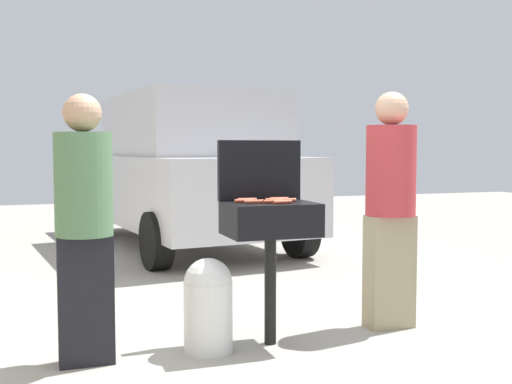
% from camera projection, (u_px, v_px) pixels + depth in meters
% --- Properties ---
extents(ground_plane, '(24.00, 24.00, 0.00)m').
position_uv_depth(ground_plane, '(250.00, 360.00, 3.98)').
color(ground_plane, '#9E998E').
extents(bbq_grill, '(0.60, 0.44, 0.96)m').
position_uv_depth(bbq_grill, '(270.00, 224.00, 4.27)').
color(bbq_grill, black).
rests_on(bbq_grill, ground).
extents(grill_lid_open, '(0.60, 0.05, 0.42)m').
position_uv_depth(grill_lid_open, '(260.00, 170.00, 4.45)').
color(grill_lid_open, black).
rests_on(grill_lid_open, bbq_grill).
extents(hot_dog_0, '(0.13, 0.04, 0.03)m').
position_uv_depth(hot_dog_0, '(273.00, 201.00, 4.21)').
color(hot_dog_0, '#AD4228').
rests_on(hot_dog_0, bbq_grill).
extents(hot_dog_1, '(0.13, 0.04, 0.03)m').
position_uv_depth(hot_dog_1, '(279.00, 199.00, 4.41)').
color(hot_dog_1, '#B74C33').
rests_on(hot_dog_1, bbq_grill).
extents(hot_dog_2, '(0.13, 0.04, 0.03)m').
position_uv_depth(hot_dog_2, '(283.00, 202.00, 4.17)').
color(hot_dog_2, '#B74C33').
rests_on(hot_dog_2, bbq_grill).
extents(hot_dog_3, '(0.13, 0.03, 0.03)m').
position_uv_depth(hot_dog_3, '(287.00, 200.00, 4.31)').
color(hot_dog_3, '#C6593D').
rests_on(hot_dog_3, bbq_grill).
extents(hot_dog_4, '(0.13, 0.03, 0.03)m').
position_uv_depth(hot_dog_4, '(274.00, 200.00, 4.33)').
color(hot_dog_4, '#AD4228').
rests_on(hot_dog_4, bbq_grill).
extents(hot_dog_5, '(0.13, 0.03, 0.03)m').
position_uv_depth(hot_dog_5, '(247.00, 200.00, 4.34)').
color(hot_dog_5, '#C6593D').
rests_on(hot_dog_5, bbq_grill).
extents(hot_dog_6, '(0.13, 0.04, 0.03)m').
position_uv_depth(hot_dog_6, '(254.00, 202.00, 4.20)').
color(hot_dog_6, '#C6593D').
rests_on(hot_dog_6, bbq_grill).
extents(hot_dog_7, '(0.13, 0.03, 0.03)m').
position_uv_depth(hot_dog_7, '(244.00, 201.00, 4.26)').
color(hot_dog_7, '#AD4228').
rests_on(hot_dog_7, bbq_grill).
extents(propane_tank, '(0.32, 0.32, 0.62)m').
position_uv_depth(propane_tank, '(208.00, 303.00, 4.13)').
color(propane_tank, silver).
rests_on(propane_tank, ground).
extents(person_left, '(0.35, 0.35, 1.66)m').
position_uv_depth(person_left, '(84.00, 219.00, 3.87)').
color(person_left, black).
rests_on(person_left, ground).
extents(person_right, '(0.36, 0.36, 1.74)m').
position_uv_depth(person_right, '(390.00, 201.00, 4.67)').
color(person_right, gray).
rests_on(person_right, ground).
extents(parked_minivan, '(2.47, 4.60, 2.02)m').
position_uv_depth(parked_minivan, '(188.00, 170.00, 8.59)').
color(parked_minivan, '#B7B7BC').
rests_on(parked_minivan, ground).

